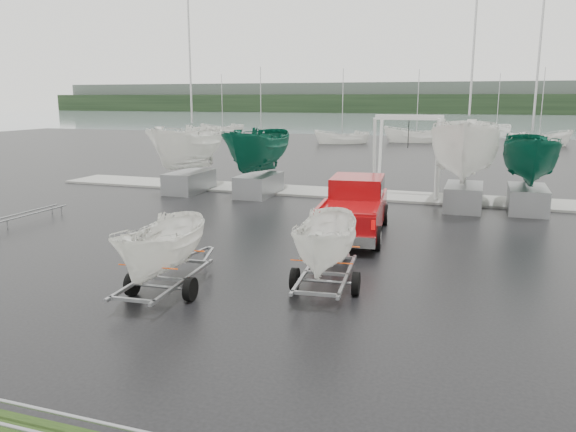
{
  "coord_description": "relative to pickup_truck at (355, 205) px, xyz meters",
  "views": [
    {
      "loc": [
        8.32,
        -15.25,
        4.95
      ],
      "look_at": [
        2.49,
        1.49,
        1.2
      ],
      "focal_mm": 35.0,
      "sensor_mm": 36.0,
      "label": 1
    }
  ],
  "objects": [
    {
      "name": "keelboat_1",
      "position": [
        -6.43,
        6.39,
        2.69
      ],
      "size": [
        2.36,
        3.2,
        7.38
      ],
      "color": "gray",
      "rests_on": "ground"
    },
    {
      "name": "treeline",
      "position": [
        -3.95,
        165.19,
        1.95
      ],
      "size": [
        300.0,
        8.0,
        6.0
      ],
      "primitive_type": "cube",
      "color": "black",
      "rests_on": "ground"
    },
    {
      "name": "keelboat_2",
      "position": [
        3.65,
        6.19,
        3.67
      ],
      "size": [
        2.97,
        3.2,
        11.16
      ],
      "color": "gray",
      "rests_on": "ground"
    },
    {
      "name": "moored_boat_1",
      "position": [
        -2.89,
        44.65,
        -1.05
      ],
      "size": [
        3.5,
        3.45,
        11.71
      ],
      "rotation": [
        0.0,
        0.0,
        4.98
      ],
      "color": "white",
      "rests_on": "ground"
    },
    {
      "name": "moored_boat_5",
      "position": [
        5.75,
        58.59,
        -1.05
      ],
      "size": [
        3.53,
        3.57,
        11.56
      ],
      "rotation": [
        0.0,
        0.0,
        5.89
      ],
      "color": "white",
      "rests_on": "ground"
    },
    {
      "name": "boat_hoist",
      "position": [
        0.81,
        8.19,
        1.62
      ],
      "size": [
        3.3,
        2.18,
        4.12
      ],
      "color": "silver",
      "rests_on": "ground"
    },
    {
      "name": "moored_boat_4",
      "position": [
        -29.35,
        49.74,
        -1.05
      ],
      "size": [
        3.44,
        3.44,
        11.2
      ],
      "rotation": [
        0.0,
        0.0,
        5.55
      ],
      "color": "white",
      "rests_on": "ground"
    },
    {
      "name": "keelboat_3",
      "position": [
        6.34,
        6.49,
        2.63
      ],
      "size": [
        2.33,
        3.2,
        10.49
      ],
      "color": "gray",
      "rests_on": "ground"
    },
    {
      "name": "moored_boat_2",
      "position": [
        9.72,
        43.76,
        -1.05
      ],
      "size": [
        3.2,
        3.15,
        11.39
      ],
      "rotation": [
        0.0,
        0.0,
        1.84
      ],
      "color": "white",
      "rests_on": "ground"
    },
    {
      "name": "ground_plane",
      "position": [
        -3.95,
        -4.81,
        -1.05
      ],
      "size": [
        120.0,
        120.0,
        0.0
      ],
      "primitive_type": "plane",
      "color": "black",
      "rests_on": "ground"
    },
    {
      "name": "mast_rack_0",
      "position": [
        -12.95,
        -3.81,
        -0.7
      ],
      "size": [
        0.56,
        6.5,
        0.06
      ],
      "rotation": [
        0.0,
        0.0,
        1.57
      ],
      "color": "gray",
      "rests_on": "ground"
    },
    {
      "name": "trailer_hitched",
      "position": [
        0.7,
        -6.51,
        1.38
      ],
      "size": [
        1.83,
        3.71,
        4.46
      ],
      "rotation": [
        0.0,
        0.0,
        0.11
      ],
      "color": "gray",
      "rests_on": "ground"
    },
    {
      "name": "trailer_parked",
      "position": [
        -3.08,
        -8.26,
        1.34
      ],
      "size": [
        1.82,
        3.68,
        4.38
      ],
      "rotation": [
        0.0,
        0.0,
        0.08
      ],
      "color": "gray",
      "rests_on": "ground"
    },
    {
      "name": "moored_boat_6",
      "position": [
        -10.36,
        40.16,
        -1.05
      ],
      "size": [
        3.13,
        3.1,
        11.09
      ],
      "rotation": [
        0.0,
        0.0,
        5.13
      ],
      "color": "white",
      "rests_on": "ground"
    },
    {
      "name": "keelboat_0",
      "position": [
        -10.34,
        6.19,
        2.85
      ],
      "size": [
        2.45,
        3.2,
        10.63
      ],
      "color": "gray",
      "rests_on": "ground"
    },
    {
      "name": "lake",
      "position": [
        -3.95,
        95.19,
        -1.06
      ],
      "size": [
        300.0,
        300.0,
        0.0
      ],
      "primitive_type": "plane",
      "color": "gray",
      "rests_on": "ground"
    },
    {
      "name": "far_hill",
      "position": [
        -3.95,
        173.19,
        3.95
      ],
      "size": [
        300.0,
        6.0,
        10.0
      ],
      "primitive_type": "cube",
      "color": "#4C5651",
      "rests_on": "ground"
    },
    {
      "name": "moored_boat_0",
      "position": [
        -17.32,
        33.78,
        -1.04
      ],
      "size": [
        2.85,
        2.87,
        10.81
      ],
      "rotation": [
        0.0,
        0.0,
        5.84
      ],
      "color": "white",
      "rests_on": "ground"
    },
    {
      "name": "dock",
      "position": [
        -3.95,
        8.19,
        -1.0
      ],
      "size": [
        30.0,
        3.0,
        0.12
      ],
      "primitive_type": "cube",
      "color": "gray",
      "rests_on": "ground"
    },
    {
      "name": "pickup_truck",
      "position": [
        0.0,
        0.0,
        0.0
      ],
      "size": [
        2.74,
        6.26,
        2.02
      ],
      "rotation": [
        0.0,
        0.0,
        0.11
      ],
      "color": "maroon",
      "rests_on": "ground"
    }
  ]
}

